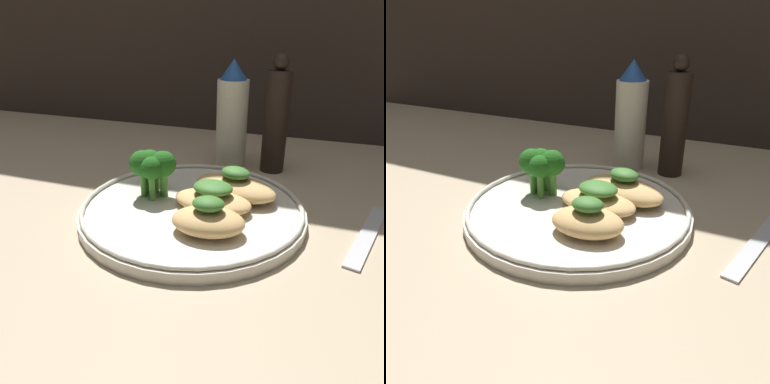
# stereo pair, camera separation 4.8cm
# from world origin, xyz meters

# --- Properties ---
(ground_plane) EXTENTS (1.80, 1.80, 0.01)m
(ground_plane) POSITION_xyz_m (0.00, 0.00, -0.01)
(ground_plane) COLOR tan
(plate) EXTENTS (0.29, 0.29, 0.02)m
(plate) POSITION_xyz_m (0.00, 0.00, 0.01)
(plate) COLOR silver
(plate) RESTS_ON ground_plane
(grilled_meat_front) EXTENTS (0.09, 0.07, 0.04)m
(grilled_meat_front) POSITION_xyz_m (0.04, -0.06, 0.03)
(grilled_meat_front) COLOR tan
(grilled_meat_front) RESTS_ON plate
(grilled_meat_middle) EXTENTS (0.11, 0.07, 0.04)m
(grilled_meat_middle) POSITION_xyz_m (0.03, -0.00, 0.03)
(grilled_meat_middle) COLOR tan
(grilled_meat_middle) RESTS_ON plate
(grilled_meat_back) EXTENTS (0.13, 0.09, 0.04)m
(grilled_meat_back) POSITION_xyz_m (0.05, 0.04, 0.03)
(grilled_meat_back) COLOR tan
(grilled_meat_back) RESTS_ON plate
(broccoli_bunch) EXTENTS (0.06, 0.06, 0.07)m
(broccoli_bunch) POSITION_xyz_m (-0.06, 0.02, 0.06)
(broccoli_bunch) COLOR #4C8E38
(broccoli_bunch) RESTS_ON plate
(sauce_bottle) EXTENTS (0.05, 0.05, 0.18)m
(sauce_bottle) POSITION_xyz_m (0.00, 0.20, 0.09)
(sauce_bottle) COLOR silver
(sauce_bottle) RESTS_ON ground_plane
(pepper_grinder) EXTENTS (0.04, 0.04, 0.19)m
(pepper_grinder) POSITION_xyz_m (0.07, 0.20, 0.09)
(pepper_grinder) COLOR black
(pepper_grinder) RESTS_ON ground_plane
(fork) EXTENTS (0.06, 0.16, 0.01)m
(fork) POSITION_xyz_m (0.21, 0.02, 0.00)
(fork) COLOR silver
(fork) RESTS_ON ground_plane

